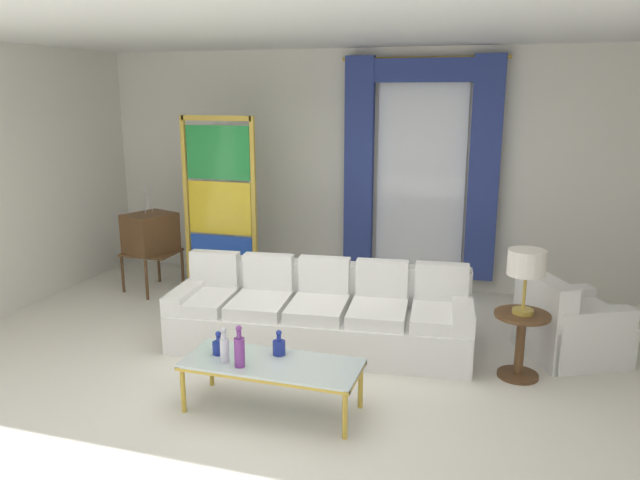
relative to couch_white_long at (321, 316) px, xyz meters
name	(u,v)px	position (x,y,z in m)	size (l,w,h in m)	color
ground_plane	(287,377)	(-0.07, -0.79, -0.31)	(16.00, 16.00, 0.00)	silver
wall_rear	(368,169)	(-0.07, 2.27, 1.19)	(8.00, 0.12, 3.00)	white
ceiling_slab	(314,29)	(-0.07, 0.01, 2.71)	(8.00, 7.60, 0.04)	white
curtained_window	(420,153)	(0.63, 2.11, 1.43)	(2.00, 0.17, 2.70)	white
couch_white_long	(321,316)	(0.00, 0.00, 0.00)	(2.99, 1.21, 0.86)	white
coffee_table	(272,366)	(0.02, -1.36, 0.07)	(1.40, 0.56, 0.41)	silver
bottle_blue_decanter	(224,348)	(-0.34, -1.47, 0.22)	(0.07, 0.07, 0.29)	silver
bottle_crystal_tall	(279,346)	(0.02, -1.22, 0.18)	(0.10, 0.10, 0.21)	navy
bottle_amber_squat	(239,350)	(-0.19, -1.51, 0.24)	(0.08, 0.08, 0.34)	#753384
bottle_ruby_flask	(219,346)	(-0.45, -1.35, 0.17)	(0.10, 0.10, 0.19)	navy
vintage_tv	(150,235)	(-2.56, 1.04, 0.42)	(0.68, 0.73, 1.35)	brown
armchair_white	(567,328)	(2.31, 0.42, -0.02)	(1.09, 1.09, 0.80)	white
stained_glass_divider	(220,211)	(-1.64, 1.15, 0.75)	(0.95, 0.05, 2.20)	gold
peacock_figurine	(230,290)	(-1.33, 0.70, -0.09)	(0.44, 0.60, 0.50)	beige
round_side_table	(520,339)	(1.88, -0.17, 0.05)	(0.48, 0.48, 0.59)	brown
table_lamp_brass	(526,265)	(1.88, -0.17, 0.72)	(0.32, 0.32, 0.57)	#B29338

